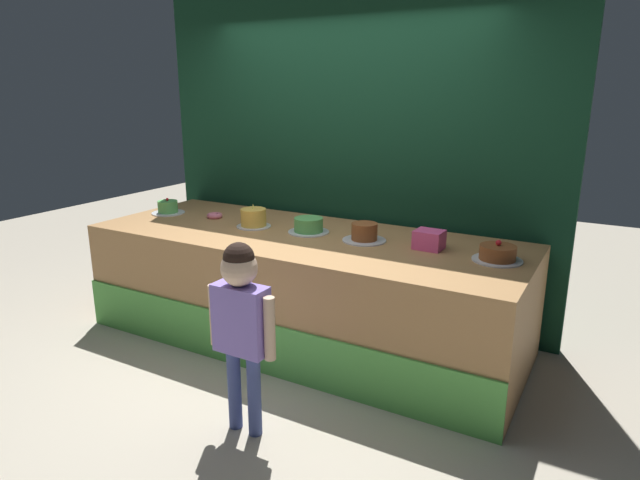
{
  "coord_description": "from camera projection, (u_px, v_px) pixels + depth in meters",
  "views": [
    {
      "loc": [
        2.11,
        -2.83,
        1.94
      ],
      "look_at": [
        0.29,
        0.37,
        0.91
      ],
      "focal_mm": 30.87,
      "sensor_mm": 36.0,
      "label": 1
    }
  ],
  "objects": [
    {
      "name": "child_figure",
      "position": [
        241.0,
        313.0,
        3.03
      ],
      "size": [
        0.44,
        0.2,
        1.14
      ],
      "color": "#3F4C8C",
      "rests_on": "ground_plane"
    },
    {
      "name": "cake_left",
      "position": [
        253.0,
        218.0,
        4.41
      ],
      "size": [
        0.28,
        0.28,
        0.19
      ],
      "color": "silver",
      "rests_on": "stage_platform"
    },
    {
      "name": "donut",
      "position": [
        215.0,
        216.0,
        4.72
      ],
      "size": [
        0.13,
        0.13,
        0.04
      ],
      "primitive_type": "torus",
      "color": "pink",
      "rests_on": "stage_platform"
    },
    {
      "name": "cake_far_right",
      "position": [
        498.0,
        254.0,
        3.55
      ],
      "size": [
        0.32,
        0.32,
        0.14
      ],
      "color": "silver",
      "rests_on": "stage_platform"
    },
    {
      "name": "cake_center",
      "position": [
        309.0,
        226.0,
        4.24
      ],
      "size": [
        0.32,
        0.32,
        0.12
      ],
      "color": "silver",
      "rests_on": "stage_platform"
    },
    {
      "name": "cake_right",
      "position": [
        364.0,
        233.0,
        4.01
      ],
      "size": [
        0.32,
        0.32,
        0.13
      ],
      "color": "silver",
      "rests_on": "stage_platform"
    },
    {
      "name": "stage_platform",
      "position": [
        304.0,
        288.0,
        4.3
      ],
      "size": [
        3.36,
        1.27,
        0.85
      ],
      "color": "#B27F4C",
      "rests_on": "ground_plane"
    },
    {
      "name": "cake_far_left",
      "position": [
        168.0,
        208.0,
        4.88
      ],
      "size": [
        0.29,
        0.29,
        0.14
      ],
      "color": "silver",
      "rests_on": "stage_platform"
    },
    {
      "name": "ground_plane",
      "position": [
        259.0,
        371.0,
        3.9
      ],
      "size": [
        12.0,
        12.0,
        0.0
      ],
      "primitive_type": "plane",
      "color": "#BCB29E"
    },
    {
      "name": "pink_box",
      "position": [
        429.0,
        240.0,
        3.81
      ],
      "size": [
        0.2,
        0.17,
        0.13
      ],
      "primitive_type": "cube",
      "rotation": [
        0.0,
        0.0,
        -0.04
      ],
      "color": "#F7549A",
      "rests_on": "stage_platform"
    },
    {
      "name": "curtain_backdrop",
      "position": [
        347.0,
        146.0,
        4.64
      ],
      "size": [
        3.64,
        0.08,
        2.92
      ],
      "primitive_type": "cube",
      "color": "#113823",
      "rests_on": "ground_plane"
    }
  ]
}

